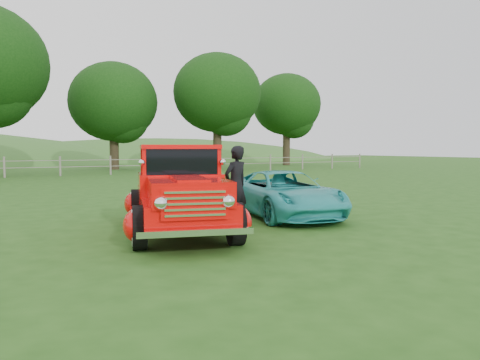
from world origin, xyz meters
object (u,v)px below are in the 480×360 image
tree_mid_east (217,93)px  tree_far_east (287,105)px  man (236,185)px  tree_near_east (113,102)px  teal_sedan (284,194)px  red_pickup (179,193)px

tree_mid_east → tree_far_east: bearing=18.4°
man → tree_near_east: bearing=-115.9°
tree_far_east → teal_sedan: (-19.58, -28.17, -5.29)m
tree_near_east → man: 28.23m
tree_near_east → tree_mid_east: (8.00, -2.00, 0.93)m
tree_far_east → man: (-21.17, -28.58, -4.98)m
tree_near_east → red_pickup: bearing=-101.5°
red_pickup → teal_sedan: (3.08, 0.73, -0.22)m
tree_near_east → tree_far_east: bearing=3.4°
tree_near_east → tree_far_east: tree_far_east is taller
tree_far_east → teal_sedan: tree_far_east is taller
teal_sedan → man: bearing=-155.8°
red_pickup → man: 1.52m
tree_mid_east → man: (-12.17, -25.58, -5.29)m
tree_near_east → tree_mid_east: bearing=-14.0°
tree_far_east → red_pickup: tree_far_east is taller
tree_far_east → teal_sedan: size_ratio=2.15×
tree_near_east → man: (-4.17, -27.58, -4.36)m
tree_mid_east → red_pickup: tree_mid_east is taller
tree_mid_east → tree_far_east: (9.00, 3.00, -0.31)m
tree_near_east → teal_sedan: size_ratio=2.02×
red_pickup → man: (1.48, 0.32, 0.09)m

